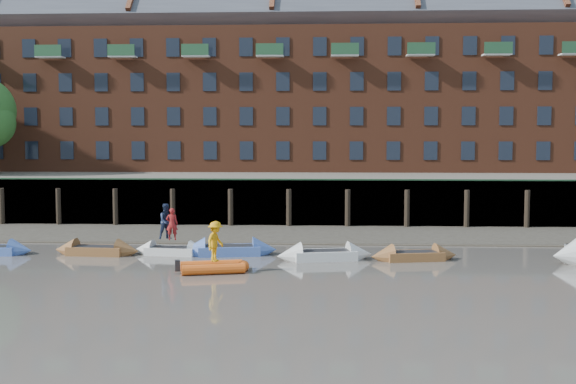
# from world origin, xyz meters

# --- Properties ---
(ground) EXTENTS (220.00, 220.00, 0.00)m
(ground) POSITION_xyz_m (0.00, 0.00, 0.00)
(ground) COLOR #5E5851
(ground) RESTS_ON ground
(foreshore) EXTENTS (110.00, 8.00, 0.50)m
(foreshore) POSITION_xyz_m (0.00, 18.00, 0.00)
(foreshore) COLOR #3D382F
(foreshore) RESTS_ON ground
(mud_band) EXTENTS (110.00, 1.60, 0.10)m
(mud_band) POSITION_xyz_m (0.00, 14.60, 0.00)
(mud_band) COLOR #4C4336
(mud_band) RESTS_ON ground
(river_wall) EXTENTS (110.00, 1.23, 3.30)m
(river_wall) POSITION_xyz_m (-0.00, 22.38, 1.59)
(river_wall) COLOR #2D2A26
(river_wall) RESTS_ON ground
(bank_terrace) EXTENTS (110.00, 28.00, 3.20)m
(bank_terrace) POSITION_xyz_m (0.00, 36.00, 1.60)
(bank_terrace) COLOR #5E594D
(bank_terrace) RESTS_ON ground
(apartment_terrace) EXTENTS (80.60, 15.56, 20.98)m
(apartment_terrace) POSITION_xyz_m (-0.00, 36.99, 12.82)
(apartment_terrace) COLOR brown
(apartment_terrace) RESTS_ON bank_terrace
(rowboat_2) EXTENTS (4.66, 1.66, 1.33)m
(rowboat_2) POSITION_xyz_m (-7.55, 9.97, 0.23)
(rowboat_2) COLOR brown
(rowboat_2) RESTS_ON ground
(rowboat_3) EXTENTS (4.22, 1.71, 1.19)m
(rowboat_3) POSITION_xyz_m (-3.63, 10.19, 0.21)
(rowboat_3) COLOR silver
(rowboat_3) RESTS_ON ground
(rowboat_4) EXTENTS (5.16, 2.22, 1.45)m
(rowboat_4) POSITION_xyz_m (-0.58, 10.25, 0.26)
(rowboat_4) COLOR #4566B5
(rowboat_4) RESTS_ON ground
(rowboat_5) EXTENTS (5.04, 2.36, 1.41)m
(rowboat_5) POSITION_xyz_m (4.45, 9.02, 0.25)
(rowboat_5) COLOR silver
(rowboat_5) RESTS_ON ground
(rowboat_6) EXTENTS (4.61, 2.10, 1.29)m
(rowboat_6) POSITION_xyz_m (8.95, 9.17, 0.23)
(rowboat_6) COLOR brown
(rowboat_6) RESTS_ON ground
(rib_tender) EXTENTS (3.23, 2.14, 0.54)m
(rib_tender) POSITION_xyz_m (-0.58, 5.51, 0.24)
(rib_tender) COLOR #E25715
(rib_tender) RESTS_ON ground
(person_rower_a) EXTENTS (0.67, 0.49, 1.68)m
(person_rower_a) POSITION_xyz_m (-3.56, 10.11, 1.64)
(person_rower_a) COLOR maroon
(person_rower_a) RESTS_ON rowboat_3
(person_rower_b) EXTENTS (1.16, 1.10, 1.90)m
(person_rower_b) POSITION_xyz_m (-3.89, 10.38, 1.75)
(person_rower_b) COLOR #19233F
(person_rower_b) RESTS_ON rowboat_3
(person_rib_crew) EXTENTS (1.07, 1.37, 1.86)m
(person_rib_crew) POSITION_xyz_m (-0.57, 5.49, 1.44)
(person_rib_crew) COLOR orange
(person_rib_crew) RESTS_ON rib_tender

